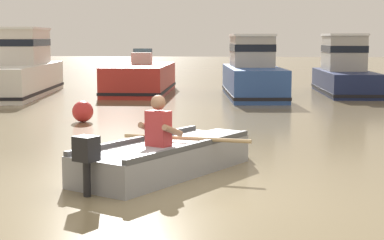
% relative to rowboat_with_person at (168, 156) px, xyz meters
% --- Properties ---
extents(ground_plane, '(120.00, 120.00, 0.00)m').
position_rel_rowboat_with_person_xyz_m(ground_plane, '(0.38, -1.11, -0.25)').
color(ground_plane, '#7A6B4C').
extents(rowboat_with_person, '(2.52, 3.46, 1.19)m').
position_rel_rowboat_with_person_xyz_m(rowboat_with_person, '(0.00, 0.00, 0.00)').
color(rowboat_with_person, gray).
rests_on(rowboat_with_person, ground).
extents(moored_boat_white, '(2.69, 6.82, 2.38)m').
position_rel_rowboat_with_person_xyz_m(moored_boat_white, '(-6.98, 12.30, 0.63)').
color(moored_boat_white, white).
rests_on(moored_boat_white, ground).
extents(moored_boat_red, '(2.29, 5.37, 1.62)m').
position_rel_rowboat_with_person_xyz_m(moored_boat_red, '(-2.88, 13.52, 0.25)').
color(moored_boat_red, '#B72D28').
rests_on(moored_boat_red, ground).
extents(moored_boat_blue, '(2.36, 5.46, 2.14)m').
position_rel_rowboat_with_person_xyz_m(moored_boat_blue, '(1.21, 12.45, 0.55)').
color(moored_boat_blue, '#2D519E').
rests_on(moored_boat_blue, ground).
extents(moored_boat_navy, '(1.97, 5.14, 2.17)m').
position_rel_rowboat_with_person_xyz_m(moored_boat_navy, '(4.53, 14.07, 0.54)').
color(moored_boat_navy, '#19234C').
rests_on(moored_boat_navy, ground).
extents(mooring_buoy, '(0.51, 0.51, 0.51)m').
position_rel_rowboat_with_person_xyz_m(mooring_buoy, '(-2.82, 5.49, 0.00)').
color(mooring_buoy, red).
rests_on(mooring_buoy, ground).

